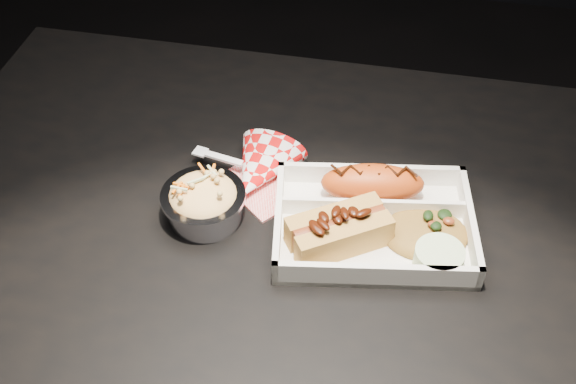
# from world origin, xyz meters

# --- Properties ---
(dining_table) EXTENTS (1.20, 0.80, 0.75)m
(dining_table) POSITION_xyz_m (0.00, 0.00, 0.66)
(dining_table) COLOR black
(dining_table) RESTS_ON ground
(food_tray) EXTENTS (0.28, 0.22, 0.04)m
(food_tray) POSITION_xyz_m (0.04, 0.03, 0.76)
(food_tray) COLOR white
(food_tray) RESTS_ON dining_table
(fried_pastry) EXTENTS (0.14, 0.08, 0.05)m
(fried_pastry) POSITION_xyz_m (0.03, 0.09, 0.78)
(fried_pastry) COLOR #C74913
(fried_pastry) RESTS_ON food_tray
(hotdog) EXTENTS (0.14, 0.12, 0.06)m
(hotdog) POSITION_xyz_m (-0.00, -0.00, 0.78)
(hotdog) COLOR #BF8C41
(hotdog) RESTS_ON food_tray
(fried_rice_mound) EXTENTS (0.12, 0.11, 0.03)m
(fried_rice_mound) POSITION_xyz_m (0.11, 0.03, 0.77)
(fried_rice_mound) COLOR olive
(fried_rice_mound) RESTS_ON food_tray
(cupcake_liner) EXTENTS (0.06, 0.06, 0.03)m
(cupcake_liner) POSITION_xyz_m (0.12, -0.02, 0.77)
(cupcake_liner) COLOR beige
(cupcake_liner) RESTS_ON food_tray
(foil_coleslaw_cup) EXTENTS (0.11, 0.11, 0.07)m
(foil_coleslaw_cup) POSITION_xyz_m (-0.18, 0.02, 0.78)
(foil_coleslaw_cup) COLOR silver
(foil_coleslaw_cup) RESTS_ON dining_table
(napkin_fork) EXTENTS (0.18, 0.14, 0.10)m
(napkin_fork) POSITION_xyz_m (-0.13, 0.10, 0.77)
(napkin_fork) COLOR red
(napkin_fork) RESTS_ON dining_table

